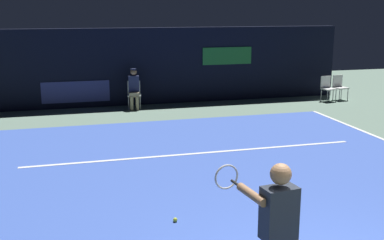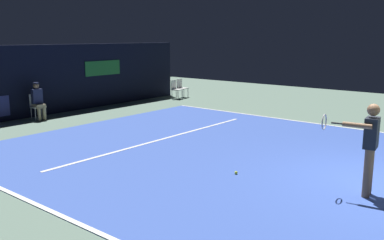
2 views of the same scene
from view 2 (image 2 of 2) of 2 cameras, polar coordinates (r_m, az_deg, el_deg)
name	(u,v)px [view 2 (image 2 of 2)]	position (r m, az deg, el deg)	size (l,w,h in m)	color
ground_plane	(215,151)	(10.96, 3.06, -4.14)	(28.64, 28.64, 0.00)	slate
court_surface	(215,150)	(10.96, 3.06, -4.11)	(9.86, 10.57, 0.01)	#3856B2
line_sideline_left	(298,121)	(15.07, 14.08, -0.14)	(0.10, 10.57, 0.01)	white
line_sideline_right	(46,209)	(7.77, -19.14, -11.26)	(0.10, 10.57, 0.01)	white
line_service	(162,139)	(12.10, -4.03, -2.60)	(7.69, 0.10, 0.01)	white
back_wall	(40,80)	(16.66, -19.79, 5.06)	(14.00, 0.33, 2.60)	black
tennis_player	(369,144)	(8.30, 22.78, -3.02)	(0.72, 0.93, 1.73)	#8C6647
line_judge_on_chair	(38,101)	(15.78, -20.10, 2.49)	(0.49, 0.56, 1.32)	white
courtside_chair_near	(176,88)	(19.86, -2.21, 4.31)	(0.50, 0.48, 0.88)	white
courtside_chair_far	(182,87)	(20.35, -1.42, 4.48)	(0.49, 0.47, 0.88)	white
tennis_ball	(236,173)	(9.12, 5.98, -7.09)	(0.07, 0.07, 0.07)	#CCE033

